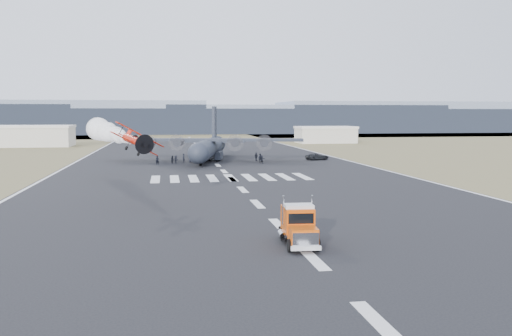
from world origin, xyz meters
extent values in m
plane|color=black|center=(0.00, 0.00, 0.00)|extent=(500.00, 500.00, 0.00)
cube|color=olive|center=(0.00, 230.00, 0.00)|extent=(500.00, 80.00, 0.00)
cube|color=slate|center=(-65.00, 260.00, 8.50)|extent=(150.00, 50.00, 17.00)
cube|color=slate|center=(0.00, 260.00, 6.50)|extent=(150.00, 50.00, 13.00)
cube|color=slate|center=(65.00, 260.00, 7.50)|extent=(150.00, 50.00, 15.00)
cube|color=slate|center=(130.00, 260.00, 8.50)|extent=(150.00, 50.00, 17.00)
cube|color=slate|center=(195.00, 260.00, 6.50)|extent=(150.00, 50.00, 13.00)
cube|color=beige|center=(-52.00, 145.00, 3.00)|extent=(24.00, 14.00, 6.00)
cube|color=silver|center=(-52.00, 145.00, 6.30)|extent=(24.50, 14.50, 0.80)
cube|color=beige|center=(46.00, 150.00, 2.60)|extent=(20.00, 12.00, 5.20)
cube|color=silver|center=(46.00, 150.00, 5.50)|extent=(20.50, 12.50, 0.80)
cube|color=black|center=(0.03, 5.16, 0.49)|extent=(1.40, 6.16, 0.22)
cube|color=#B8450A|center=(-0.15, 2.48, 1.21)|extent=(2.21, 2.29, 1.17)
cube|color=silver|center=(-0.23, 1.36, 1.12)|extent=(1.98, 0.27, 0.99)
cube|color=silver|center=(-0.24, 1.18, 0.49)|extent=(2.26, 0.42, 0.31)
cube|color=#B8450A|center=(-0.04, 4.09, 1.98)|extent=(2.35, 1.77, 1.98)
cube|color=black|center=(-0.09, 3.33, 2.29)|extent=(1.98, 0.24, 0.81)
cube|color=silver|center=(-0.02, 4.36, 3.01)|extent=(2.34, 1.59, 0.45)
cube|color=#B8450A|center=(0.07, 5.70, 1.71)|extent=(2.36, 1.94, 2.33)
cylinder|color=black|center=(-1.21, 2.19, 0.49)|extent=(0.43, 1.01, 0.99)
cylinder|color=black|center=(0.85, 2.05, 0.49)|extent=(0.43, 1.01, 0.99)
cylinder|color=black|center=(-0.95, 5.95, 0.49)|extent=(0.43, 1.01, 0.99)
cylinder|color=black|center=(1.11, 5.81, 0.49)|extent=(0.43, 1.01, 0.99)
cylinder|color=black|center=(-0.89, 6.85, 0.49)|extent=(0.43, 1.01, 0.99)
cylinder|color=black|center=(1.17, 6.70, 0.49)|extent=(0.43, 1.01, 0.99)
cylinder|color=red|center=(-13.79, 26.38, 7.30)|extent=(2.08, 5.10, 0.91)
sphere|color=black|center=(-13.84, 26.58, 7.65)|extent=(0.70, 0.70, 0.70)
cylinder|color=black|center=(-13.21, 24.04, 7.30)|extent=(1.12, 0.83, 1.01)
cylinder|color=black|center=(-13.13, 23.69, 7.30)|extent=(2.16, 0.56, 2.21)
cube|color=red|center=(-13.69, 25.99, 6.95)|extent=(5.46, 2.26, 2.94)
cube|color=red|center=(-13.62, 25.70, 8.15)|extent=(5.63, 2.30, 3.03)
cube|color=red|center=(-14.34, 28.63, 7.80)|extent=(0.31, 0.90, 1.01)
cube|color=red|center=(-14.34, 28.63, 7.30)|extent=(2.12, 1.16, 0.08)
cylinder|color=black|center=(-14.38, 25.41, 6.09)|extent=(0.22, 0.46, 0.44)
cylinder|color=black|center=(-12.82, 25.79, 6.09)|extent=(0.22, 0.46, 0.44)
sphere|color=white|center=(-14.39, 28.82, 7.30)|extent=(0.70, 0.70, 0.70)
sphere|color=white|center=(-14.97, 31.17, 7.33)|extent=(0.95, 0.95, 0.95)
sphere|color=white|center=(-15.54, 33.51, 7.36)|extent=(1.20, 1.20, 1.20)
sphere|color=white|center=(-16.12, 35.86, 7.39)|extent=(1.45, 1.45, 1.45)
sphere|color=white|center=(-16.70, 38.20, 7.42)|extent=(1.69, 1.69, 1.69)
sphere|color=white|center=(-17.27, 40.55, 7.45)|extent=(1.94, 1.94, 1.94)
sphere|color=white|center=(-17.85, 42.89, 7.48)|extent=(2.19, 2.19, 2.19)
sphere|color=white|center=(-18.42, 45.24, 7.51)|extent=(2.44, 2.44, 2.44)
sphere|color=white|center=(-19.00, 47.58, 7.54)|extent=(2.69, 2.69, 2.69)
sphere|color=white|center=(-19.58, 49.93, 7.57)|extent=(2.93, 2.93, 2.93)
sphere|color=white|center=(-20.15, 52.27, 7.60)|extent=(3.18, 3.18, 3.18)
sphere|color=white|center=(-20.73, 54.62, 7.63)|extent=(3.43, 3.43, 3.43)
sphere|color=white|center=(-21.31, 56.96, 7.66)|extent=(3.68, 3.68, 3.68)
sphere|color=white|center=(-21.88, 59.31, 7.69)|extent=(3.92, 3.92, 3.92)
cylinder|color=#1D222C|center=(-1.12, 82.61, 2.71)|extent=(10.02, 29.43, 4.17)
sphere|color=#1D222C|center=(-4.09, 68.32, 2.71)|extent=(4.17, 4.17, 4.17)
cone|color=#1D222C|center=(1.84, 96.90, 2.71)|extent=(5.35, 6.97, 4.17)
cube|color=#1D222C|center=(-1.34, 81.59, 4.69)|extent=(41.72, 12.76, 0.52)
cylinder|color=#1D222C|center=(-13.69, 83.62, 4.17)|extent=(2.64, 4.26, 1.88)
cylinder|color=#3F3F44|center=(-14.11, 81.58, 4.17)|extent=(3.48, 0.77, 3.54)
cylinder|color=#1D222C|center=(-7.57, 82.35, 4.17)|extent=(2.64, 4.26, 1.88)
cylinder|color=#3F3F44|center=(-7.99, 80.31, 4.17)|extent=(3.48, 0.77, 3.54)
cylinder|color=#1D222C|center=(4.68, 79.81, 4.17)|extent=(2.64, 4.26, 1.88)
cylinder|color=#3F3F44|center=(4.26, 77.77, 4.17)|extent=(3.48, 0.77, 3.54)
cylinder|color=#1D222C|center=(10.81, 78.54, 4.17)|extent=(2.64, 4.26, 1.88)
cylinder|color=#3F3F44|center=(10.38, 76.50, 4.17)|extent=(3.48, 0.77, 3.54)
cube|color=#1D222C|center=(1.42, 94.86, 7.92)|extent=(1.57, 4.72, 8.34)
cube|color=#1D222C|center=(1.53, 95.37, 3.54)|extent=(14.93, 6.03, 0.36)
cube|color=#1D222C|center=(-3.16, 84.10, 1.15)|extent=(2.50, 6.38, 1.67)
cylinder|color=black|center=(-3.16, 84.10, 0.57)|extent=(0.74, 1.23, 1.15)
cube|color=#1D222C|center=(1.33, 83.17, 1.15)|extent=(2.50, 6.38, 1.67)
cylinder|color=black|center=(1.33, 83.17, 0.57)|extent=(0.74, 1.23, 1.15)
cylinder|color=black|center=(-3.45, 71.38, 0.47)|extent=(0.60, 1.00, 0.94)
imported|color=black|center=(23.37, 80.95, 0.74)|extent=(5.83, 3.99, 1.48)
imported|color=black|center=(-12.02, 74.28, 0.94)|extent=(0.78, 0.68, 1.88)
imported|color=black|center=(-8.95, 78.01, 0.79)|extent=(0.77, 0.90, 1.58)
imported|color=black|center=(-8.27, 77.81, 0.81)|extent=(1.04, 0.49, 1.61)
imported|color=black|center=(9.30, 80.52, 0.94)|extent=(1.22, 1.12, 1.89)
imported|color=black|center=(-5.23, 79.09, 0.79)|extent=(0.89, 0.72, 1.58)
imported|color=black|center=(9.43, 74.26, 0.86)|extent=(1.60, 0.53, 1.72)
imported|color=black|center=(-6.57, 79.89, 0.92)|extent=(0.78, 0.84, 1.85)
imported|color=black|center=(9.44, 76.48, 0.95)|extent=(1.06, 0.85, 1.90)
camera|label=1|loc=(-10.26, -36.58, 10.32)|focal=38.00mm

